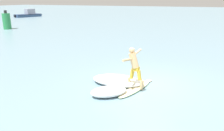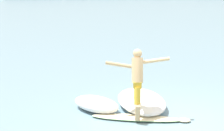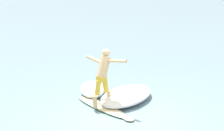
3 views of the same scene
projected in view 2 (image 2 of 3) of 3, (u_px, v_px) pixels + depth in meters
ground_plane at (177, 122)px, 9.22m from camera, size 200.00×200.00×0.00m
surfboard at (139, 118)px, 9.37m from camera, size 2.48×1.06×0.22m
surfer at (137, 77)px, 9.22m from camera, size 1.58×0.75×1.68m
wave_foam_at_tail at (96, 104)px, 9.98m from camera, size 1.54×1.61×0.36m
wave_foam_at_nose at (141, 101)px, 10.25m from camera, size 1.29×2.26×0.35m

